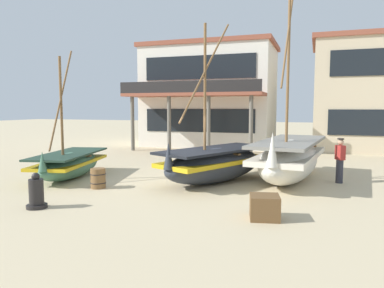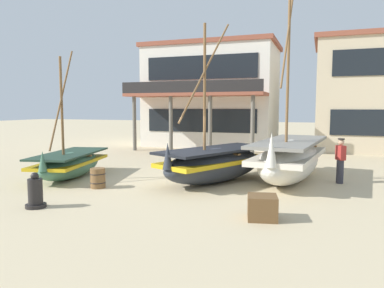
{
  "view_description": "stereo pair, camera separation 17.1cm",
  "coord_description": "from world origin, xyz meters",
  "px_view_note": "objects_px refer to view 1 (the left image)",
  "views": [
    {
      "loc": [
        4.58,
        -12.4,
        2.82
      ],
      "look_at": [
        0.0,
        1.0,
        1.4
      ],
      "focal_mm": 34.09,
      "sensor_mm": 36.0,
      "label": 1
    },
    {
      "loc": [
        4.74,
        -12.34,
        2.82
      ],
      "look_at": [
        0.0,
        1.0,
        1.4
      ],
      "focal_mm": 34.09,
      "sensor_mm": 36.0,
      "label": 2
    }
  ],
  "objects_px": {
    "fishing_boat_centre_large": "(290,158)",
    "fisherman_by_hull": "(340,161)",
    "cargo_crate": "(265,207)",
    "fishing_boat_near_left": "(69,164)",
    "capstan_winch": "(36,194)",
    "wooden_barrel": "(98,178)",
    "harbor_building_main": "(210,96)",
    "fishing_boat_far_right": "(215,163)"
  },
  "relations": [
    {
      "from": "wooden_barrel",
      "to": "fishing_boat_near_left",
      "type": "bearing_deg",
      "value": 149.85
    },
    {
      "from": "wooden_barrel",
      "to": "cargo_crate",
      "type": "height_order",
      "value": "wooden_barrel"
    },
    {
      "from": "fishing_boat_far_right",
      "to": "cargo_crate",
      "type": "relative_size",
      "value": 8.15
    },
    {
      "from": "fishing_boat_near_left",
      "to": "wooden_barrel",
      "type": "xyz_separation_m",
      "value": [
        2.16,
        -1.25,
        -0.22
      ]
    },
    {
      "from": "fishing_boat_centre_large",
      "to": "fisherman_by_hull",
      "type": "xyz_separation_m",
      "value": [
        1.81,
        0.22,
        -0.04
      ]
    },
    {
      "from": "fishing_boat_far_right",
      "to": "cargo_crate",
      "type": "xyz_separation_m",
      "value": [
        2.4,
        -4.05,
        -0.41
      ]
    },
    {
      "from": "wooden_barrel",
      "to": "harbor_building_main",
      "type": "distance_m",
      "value": 15.78
    },
    {
      "from": "fishing_boat_far_right",
      "to": "wooden_barrel",
      "type": "bearing_deg",
      "value": -147.08
    },
    {
      "from": "fishing_boat_near_left",
      "to": "fishing_boat_far_right",
      "type": "height_order",
      "value": "fishing_boat_far_right"
    },
    {
      "from": "capstan_winch",
      "to": "harbor_building_main",
      "type": "relative_size",
      "value": 0.11
    },
    {
      "from": "fisherman_by_hull",
      "to": "fishing_boat_far_right",
      "type": "bearing_deg",
      "value": -163.17
    },
    {
      "from": "fishing_boat_near_left",
      "to": "harbor_building_main",
      "type": "xyz_separation_m",
      "value": [
        1.81,
        14.17,
        3.13
      ]
    },
    {
      "from": "fishing_boat_near_left",
      "to": "wooden_barrel",
      "type": "bearing_deg",
      "value": -30.15
    },
    {
      "from": "capstan_winch",
      "to": "harbor_building_main",
      "type": "distance_m",
      "value": 18.48
    },
    {
      "from": "wooden_barrel",
      "to": "fishing_boat_centre_large",
      "type": "bearing_deg",
      "value": 28.98
    },
    {
      "from": "fishing_boat_far_right",
      "to": "fishing_boat_centre_large",
      "type": "bearing_deg",
      "value": 23.05
    },
    {
      "from": "fishing_boat_far_right",
      "to": "capstan_winch",
      "type": "xyz_separation_m",
      "value": [
        -3.82,
        -5.11,
        -0.31
      ]
    },
    {
      "from": "cargo_crate",
      "to": "harbor_building_main",
      "type": "height_order",
      "value": "harbor_building_main"
    },
    {
      "from": "fishing_boat_centre_large",
      "to": "wooden_barrel",
      "type": "xyz_separation_m",
      "value": [
        -6.26,
        -3.47,
        -0.53
      ]
    },
    {
      "from": "fishing_boat_centre_large",
      "to": "fishing_boat_far_right",
      "type": "distance_m",
      "value": 2.87
    },
    {
      "from": "wooden_barrel",
      "to": "cargo_crate",
      "type": "bearing_deg",
      "value": -15.86
    },
    {
      "from": "fishing_boat_near_left",
      "to": "capstan_winch",
      "type": "relative_size",
      "value": 5.07
    },
    {
      "from": "fishing_boat_near_left",
      "to": "capstan_winch",
      "type": "distance_m",
      "value": 4.47
    },
    {
      "from": "fishing_boat_near_left",
      "to": "wooden_barrel",
      "type": "relative_size",
      "value": 7.29
    },
    {
      "from": "capstan_winch",
      "to": "wooden_barrel",
      "type": "height_order",
      "value": "capstan_winch"
    },
    {
      "from": "harbor_building_main",
      "to": "fisherman_by_hull",
      "type": "bearing_deg",
      "value": -54.34
    },
    {
      "from": "cargo_crate",
      "to": "fishing_boat_near_left",
      "type": "bearing_deg",
      "value": 160.08
    },
    {
      "from": "fishing_boat_near_left",
      "to": "fishing_boat_centre_large",
      "type": "bearing_deg",
      "value": 14.74
    },
    {
      "from": "fishing_boat_far_right",
      "to": "fisherman_by_hull",
      "type": "relative_size",
      "value": 3.53
    },
    {
      "from": "wooden_barrel",
      "to": "fishing_boat_far_right",
      "type": "bearing_deg",
      "value": 32.92
    },
    {
      "from": "fishing_boat_centre_large",
      "to": "fishing_boat_far_right",
      "type": "height_order",
      "value": "fishing_boat_centre_large"
    },
    {
      "from": "fishing_boat_centre_large",
      "to": "fisherman_by_hull",
      "type": "bearing_deg",
      "value": 7.0
    },
    {
      "from": "fishing_boat_centre_large",
      "to": "wooden_barrel",
      "type": "height_order",
      "value": "fishing_boat_centre_large"
    },
    {
      "from": "capstan_winch",
      "to": "cargo_crate",
      "type": "xyz_separation_m",
      "value": [
        6.21,
        1.05,
        -0.1
      ]
    },
    {
      "from": "fishing_boat_centre_large",
      "to": "harbor_building_main",
      "type": "bearing_deg",
      "value": 118.94
    },
    {
      "from": "fishing_boat_far_right",
      "to": "fisherman_by_hull",
      "type": "distance_m",
      "value": 4.65
    },
    {
      "from": "capstan_winch",
      "to": "cargo_crate",
      "type": "distance_m",
      "value": 6.3
    },
    {
      "from": "cargo_crate",
      "to": "harbor_building_main",
      "type": "relative_size",
      "value": 0.08
    },
    {
      "from": "fishing_boat_centre_large",
      "to": "harbor_building_main",
      "type": "xyz_separation_m",
      "value": [
        -6.61,
        11.95,
        2.82
      ]
    },
    {
      "from": "fishing_boat_near_left",
      "to": "fisherman_by_hull",
      "type": "xyz_separation_m",
      "value": [
        10.23,
        2.44,
        0.27
      ]
    },
    {
      "from": "fishing_boat_centre_large",
      "to": "cargo_crate",
      "type": "height_order",
      "value": "fishing_boat_centre_large"
    },
    {
      "from": "capstan_winch",
      "to": "fishing_boat_far_right",
      "type": "bearing_deg",
      "value": 53.22
    }
  ]
}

